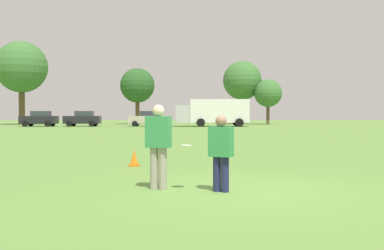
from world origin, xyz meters
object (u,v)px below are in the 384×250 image
object	(u,v)px
player_thrower	(158,142)
parked_car_center	(147,119)
frisbee	(186,145)
traffic_cone	(134,158)
parked_car_mid_left	(83,119)
box_truck	(214,112)
player_defender	(221,149)
parked_car_near_left	(39,119)

from	to	relation	value
player_thrower	parked_car_center	distance (m)	44.96
frisbee	parked_car_center	world-z (taller)	parked_car_center
frisbee	parked_car_center	bearing A→B (deg)	97.14
traffic_cone	parked_car_mid_left	world-z (taller)	parked_car_mid_left
frisbee	parked_car_mid_left	world-z (taller)	parked_car_mid_left
box_truck	player_defender	bearing A→B (deg)	-92.07
parked_car_center	box_truck	size ratio (longest dim) A/B	0.50
player_defender	parked_car_center	bearing A→B (deg)	97.98
parked_car_mid_left	parked_car_center	world-z (taller)	same
parked_car_near_left	parked_car_center	world-z (taller)	same
player_defender	parked_car_near_left	xyz separation A→B (m)	(-18.94, 44.35, 0.08)
player_thrower	parked_car_mid_left	xyz separation A→B (m)	(-12.63, 44.38, -0.05)
player_defender	traffic_cone	distance (m)	4.97
parked_car_near_left	parked_car_mid_left	world-z (taller)	same
player_thrower	frisbee	xyz separation A→B (m)	(0.57, -0.09, -0.06)
box_truck	frisbee	bearing A→B (deg)	-92.97
player_defender	box_truck	distance (m)	44.40
frisbee	player_defender	bearing A→B (deg)	-15.00
parked_car_mid_left	frisbee	bearing A→B (deg)	-73.47
player_thrower	player_defender	xyz separation A→B (m)	(1.26, -0.28, -0.13)
player_thrower	parked_car_center	xyz separation A→B (m)	(-5.04, 44.67, -0.05)
parked_car_mid_left	box_truck	bearing A→B (deg)	-1.13
frisbee	traffic_cone	bearing A→B (deg)	111.22
traffic_cone	parked_car_mid_left	distance (m)	41.94
parked_car_center	parked_car_mid_left	bearing A→B (deg)	-177.80
parked_car_near_left	parked_car_center	size ratio (longest dim) A/B	1.00
parked_car_mid_left	parked_car_center	bearing A→B (deg)	2.20
parked_car_center	traffic_cone	bearing A→B (deg)	-84.39
frisbee	parked_car_near_left	xyz separation A→B (m)	(-18.24, 44.17, 0.01)
traffic_cone	box_truck	xyz separation A→B (m)	(3.92, 40.00, 1.52)
frisbee	traffic_cone	xyz separation A→B (m)	(-1.62, 4.17, -0.68)
parked_car_mid_left	player_thrower	bearing A→B (deg)	-74.11
player_defender	traffic_cone	xyz separation A→B (m)	(-2.31, 4.36, -0.61)
traffic_cone	player_defender	bearing A→B (deg)	-62.05
player_defender	parked_car_center	size ratio (longest dim) A/B	0.36
player_thrower	player_defender	bearing A→B (deg)	-12.53
parked_car_near_left	player_defender	bearing A→B (deg)	-66.88
player_defender	box_truck	xyz separation A→B (m)	(1.60, 44.36, 0.91)
parked_car_mid_left	box_truck	xyz separation A→B (m)	(15.49, -0.31, 0.83)
traffic_cone	parked_car_center	xyz separation A→B (m)	(-3.99, 40.59, 0.69)
parked_car_near_left	parked_car_center	distance (m)	12.65
player_defender	frisbee	bearing A→B (deg)	165.00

